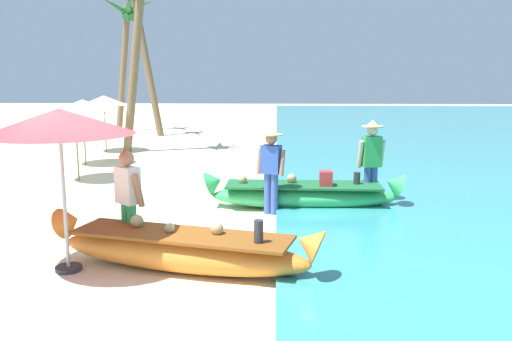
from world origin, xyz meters
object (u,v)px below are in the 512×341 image
(boat_orange_foreground, at_px, (182,250))
(palm_tree_mid_cluster, at_px, (127,26))
(palm_tree_leaning_seaward, at_px, (136,9))
(person_vendor_hatted, at_px, (271,165))
(person_tourist_customer, at_px, (128,198))
(person_vendor_assistant, at_px, (371,157))
(patio_umbrella_large, at_px, (59,123))
(boat_green_midground, at_px, (303,194))

(boat_orange_foreground, xyz_separation_m, palm_tree_mid_cluster, (-5.53, 17.93, 4.43))
(palm_tree_leaning_seaward, bearing_deg, person_vendor_hatted, -65.89)
(palm_tree_leaning_seaward, height_order, palm_tree_mid_cluster, palm_tree_leaning_seaward)
(person_vendor_hatted, bearing_deg, person_tourist_customer, -129.47)
(person_vendor_assistant, height_order, patio_umbrella_large, patio_umbrella_large)
(boat_green_midground, xyz_separation_m, palm_tree_mid_cluster, (-7.35, 14.42, 4.44))
(boat_orange_foreground, bearing_deg, palm_tree_mid_cluster, 107.13)
(palm_tree_leaning_seaward, bearing_deg, person_tourist_customer, -76.46)
(boat_green_midground, relative_size, palm_tree_leaning_seaward, 0.59)
(patio_umbrella_large, bearing_deg, person_vendor_assistant, 39.03)
(boat_orange_foreground, distance_m, person_vendor_assistant, 5.00)
(boat_orange_foreground, bearing_deg, boat_green_midground, 62.59)
(person_tourist_customer, xyz_separation_m, patio_umbrella_large, (-0.69, -0.63, 1.15))
(patio_umbrella_large, distance_m, palm_tree_mid_cluster, 18.63)
(boat_green_midground, xyz_separation_m, patio_umbrella_large, (-3.38, -3.58, 1.75))
(patio_umbrella_large, bearing_deg, palm_tree_mid_cluster, 102.43)
(patio_umbrella_large, height_order, palm_tree_mid_cluster, palm_tree_mid_cluster)
(person_tourist_customer, distance_m, palm_tree_mid_cluster, 18.39)
(person_vendor_hatted, xyz_separation_m, palm_tree_mid_cluster, (-6.71, 14.88, 3.76))
(boat_green_midground, relative_size, person_tourist_customer, 2.53)
(boat_green_midground, height_order, person_vendor_hatted, person_vendor_hatted)
(boat_orange_foreground, bearing_deg, person_vendor_assistant, 49.86)
(boat_orange_foreground, xyz_separation_m, person_tourist_customer, (-0.87, 0.56, 0.59))
(person_tourist_customer, bearing_deg, person_vendor_assistant, 38.48)
(person_tourist_customer, height_order, palm_tree_mid_cluster, palm_tree_mid_cluster)
(boat_green_midground, distance_m, patio_umbrella_large, 5.22)
(person_vendor_hatted, height_order, person_vendor_assistant, person_vendor_assistant)
(person_vendor_hatted, bearing_deg, person_vendor_assistant, 20.10)
(boat_green_midground, bearing_deg, patio_umbrella_large, -133.35)
(palm_tree_leaning_seaward, bearing_deg, person_vendor_assistant, -57.34)
(palm_tree_mid_cluster, bearing_deg, boat_green_midground, -62.99)
(person_vendor_hatted, relative_size, palm_tree_leaning_seaward, 0.25)
(boat_orange_foreground, height_order, person_tourist_customer, person_tourist_customer)
(person_vendor_hatted, bearing_deg, palm_tree_leaning_seaward, 114.11)
(patio_umbrella_large, bearing_deg, boat_orange_foreground, 2.44)
(person_vendor_assistant, bearing_deg, patio_umbrella_large, -140.97)
(boat_green_midground, distance_m, person_tourist_customer, 4.04)
(person_tourist_customer, distance_m, palm_tree_leaning_seaward, 16.35)
(person_tourist_customer, bearing_deg, person_vendor_hatted, 50.53)
(person_vendor_assistant, xyz_separation_m, palm_tree_leaning_seaward, (-7.75, 12.09, 4.26))
(boat_orange_foreground, relative_size, palm_tree_mid_cluster, 0.64)
(person_vendor_hatted, relative_size, person_vendor_assistant, 0.95)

